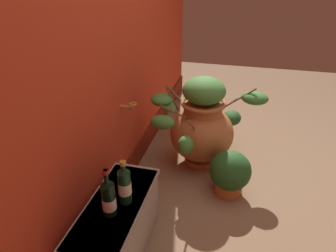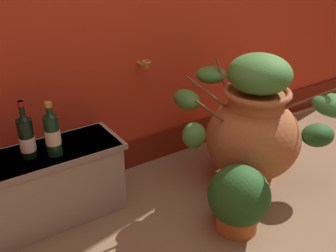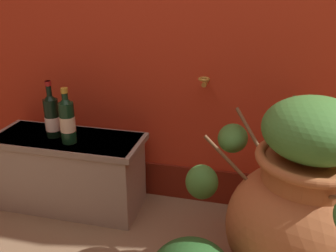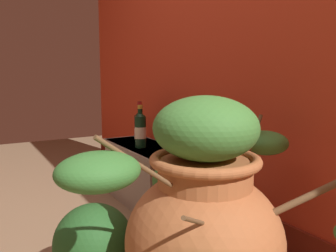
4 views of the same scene
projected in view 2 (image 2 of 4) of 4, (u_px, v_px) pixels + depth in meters
terracotta_urn at (254, 125)px, 2.33m from camera, size 0.92×0.97×0.82m
stone_ledge at (49, 183)px, 2.09m from camera, size 0.79×0.32×0.41m
wine_bottle_left at (26, 136)px, 1.91m from camera, size 0.08×0.08×0.30m
wine_bottle_middle at (52, 132)px, 1.93m from camera, size 0.08×0.08×0.28m
potted_shrub at (239, 199)px, 2.03m from camera, size 0.32×0.32×0.36m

